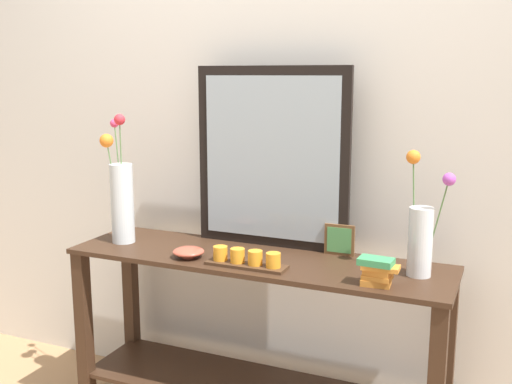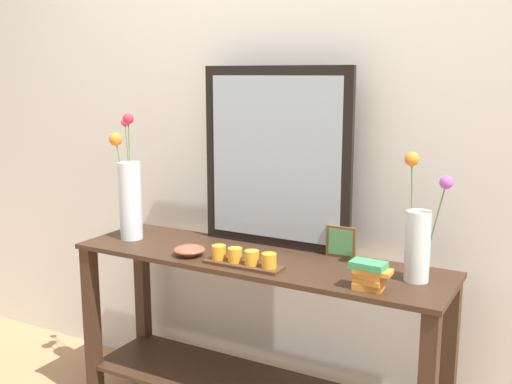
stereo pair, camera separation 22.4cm
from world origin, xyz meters
The scene contains 9 objects.
wall_back centered at (0.00, 0.33, 1.35)m, with size 6.40×0.08×2.70m, color silver.
console_table centered at (0.00, 0.00, 0.47)m, with size 1.56×0.43×0.76m.
mirror_leaning centered at (-0.01, 0.18, 1.14)m, with size 0.67×0.03×0.76m.
tall_vase_left centered at (-0.63, -0.02, 0.97)m, with size 0.15×0.15×0.56m.
vase_right centered at (0.64, 0.03, 0.92)m, with size 0.18×0.11×0.46m.
candle_tray centered at (0.01, -0.12, 0.79)m, with size 0.32×0.09×0.07m.
picture_frame_small centered at (0.30, 0.16, 0.83)m, with size 0.12×0.01×0.13m.
decorative_bowl centered at (-0.25, -0.11, 0.79)m, with size 0.13×0.13×0.04m.
book_stack centered at (0.52, -0.13, 0.82)m, with size 0.14×0.09×0.10m.
Camera 1 is at (0.93, -2.14, 1.49)m, focal length 42.44 mm.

